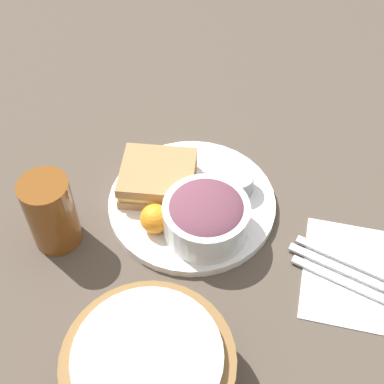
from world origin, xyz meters
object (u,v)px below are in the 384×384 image
at_px(plate, 192,203).
at_px(knife, 344,270).
at_px(dressing_cup, 236,182).
at_px(sandwich, 158,178).
at_px(salad_bowl, 206,215).
at_px(spoon, 340,280).
at_px(bread_basket, 149,370).
at_px(drink_glass, 51,212).
at_px(fork, 348,261).

relative_size(plate, knife, 1.57).
bearing_deg(dressing_cup, sandwich, 11.38).
height_order(salad_bowl, dressing_cup, salad_bowl).
relative_size(plate, spoon, 1.83).
height_order(plate, bread_basket, bread_basket).
height_order(dressing_cup, bread_basket, bread_basket).
height_order(bread_basket, knife, bread_basket).
xyz_separation_m(sandwich, drink_glass, (0.13, 0.12, 0.02)).
bearing_deg(salad_bowl, plate, -57.32).
bearing_deg(knife, fork, 90.00).
height_order(sandwich, drink_glass, drink_glass).
height_order(salad_bowl, drink_glass, drink_glass).
height_order(plate, drink_glass, drink_glass).
relative_size(salad_bowl, fork, 0.80).
height_order(sandwich, spoon, sandwich).
distance_m(fork, knife, 0.02).
distance_m(sandwich, bread_basket, 0.31).
xyz_separation_m(sandwich, fork, (-0.30, 0.07, -0.03)).
relative_size(sandwich, dressing_cup, 2.27).
height_order(plate, salad_bowl, salad_bowl).
xyz_separation_m(plate, spoon, (-0.24, 0.09, -0.00)).
distance_m(fork, spoon, 0.04).
bearing_deg(fork, salad_bowl, -164.34).
bearing_deg(plate, sandwich, -13.69).
relative_size(drink_glass, spoon, 0.85).
height_order(dressing_cup, knife, dressing_cup).
height_order(plate, sandwich, sandwich).
relative_size(salad_bowl, spoon, 0.89).
distance_m(dressing_cup, knife, 0.21).
bearing_deg(plate, drink_glass, 29.60).
bearing_deg(knife, spoon, -90.00).
height_order(plate, fork, plate).
distance_m(drink_glass, knife, 0.43).
bearing_deg(bread_basket, spoon, -138.18).
xyz_separation_m(plate, fork, (-0.25, 0.05, -0.00)).
relative_size(plate, salad_bowl, 2.07).
height_order(drink_glass, knife, drink_glass).
relative_size(fork, knife, 0.95).
height_order(fork, knife, same).
xyz_separation_m(sandwich, spoon, (-0.29, 0.10, -0.03)).
xyz_separation_m(sandwich, bread_basket, (-0.07, 0.30, 0.01)).
bearing_deg(bread_basket, knife, -136.46).
bearing_deg(fork, bread_basket, -118.32).
bearing_deg(dressing_cup, bread_basket, 81.39).
bearing_deg(dressing_cup, drink_glass, 30.10).
relative_size(drink_glass, bread_basket, 0.59).
height_order(salad_bowl, spoon, salad_bowl).
bearing_deg(spoon, dressing_cup, 160.14).
bearing_deg(plate, bread_basket, 92.69).
xyz_separation_m(dressing_cup, fork, (-0.18, 0.09, -0.02)).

